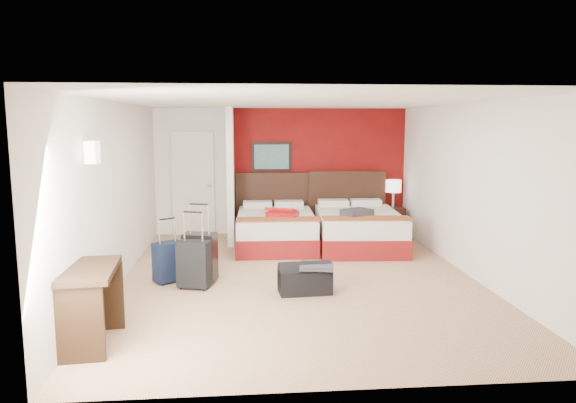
{
  "coord_description": "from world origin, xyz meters",
  "views": [
    {
      "loc": [
        -0.79,
        -7.34,
        2.2
      ],
      "look_at": [
        -0.08,
        0.8,
        1.0
      ],
      "focal_mm": 33.13,
      "sensor_mm": 36.0,
      "label": 1
    }
  ],
  "objects": [
    {
      "name": "table_lamp",
      "position": [
        2.17,
        2.79,
        0.84
      ],
      "size": [
        0.38,
        0.38,
        0.54
      ],
      "primitive_type": "cylinder",
      "rotation": [
        0.0,
        0.0,
        0.3
      ],
      "color": "white",
      "rests_on": "nightstand"
    },
    {
      "name": "suitcase_navy",
      "position": [
        -1.82,
        -0.04,
        0.27
      ],
      "size": [
        0.46,
        0.42,
        0.54
      ],
      "primitive_type": "cube",
      "rotation": [
        0.0,
        0.0,
        0.63
      ],
      "color": "#101A32",
      "rests_on": "ground"
    },
    {
      "name": "red_suitcase_open",
      "position": [
        -0.09,
        1.93,
        0.64
      ],
      "size": [
        0.74,
        0.85,
        0.09
      ],
      "primitive_type": "cube",
      "rotation": [
        0.0,
        0.0,
        -0.38
      ],
      "color": "#A50E0F",
      "rests_on": "bed_left"
    },
    {
      "name": "red_accent_panel",
      "position": [
        0.75,
        3.23,
        1.25
      ],
      "size": [
        3.5,
        0.04,
        2.5
      ],
      "primitive_type": "cube",
      "color": "maroon",
      "rests_on": "ground"
    },
    {
      "name": "nightstand",
      "position": [
        2.17,
        2.79,
        0.28
      ],
      "size": [
        0.43,
        0.43,
        0.56
      ],
      "primitive_type": "cube",
      "rotation": [
        0.0,
        0.0,
        0.07
      ],
      "color": "black",
      "rests_on": "ground"
    },
    {
      "name": "jacket_draped",
      "position": [
        0.17,
        -0.71,
        0.37
      ],
      "size": [
        0.49,
        0.44,
        0.06
      ],
      "primitive_type": "cube",
      "rotation": [
        0.0,
        0.0,
        -0.18
      ],
      "color": "#37373C",
      "rests_on": "duffel_bag"
    },
    {
      "name": "entry_door",
      "position": [
        -1.75,
        3.2,
        1.02
      ],
      "size": [
        0.82,
        0.06,
        2.05
      ],
      "primitive_type": "cube",
      "color": "silver",
      "rests_on": "ground"
    },
    {
      "name": "suitcase_charcoal",
      "position": [
        -1.44,
        -0.33,
        0.31
      ],
      "size": [
        0.47,
        0.36,
        0.62
      ],
      "primitive_type": "cube",
      "rotation": [
        0.0,
        0.0,
        -0.28
      ],
      "color": "black",
      "rests_on": "ground"
    },
    {
      "name": "desk",
      "position": [
        -2.29,
        -2.12,
        0.4
      ],
      "size": [
        0.56,
        1.0,
        0.8
      ],
      "primitive_type": "cube",
      "rotation": [
        0.0,
        0.0,
        0.09
      ],
      "color": "black",
      "rests_on": "ground"
    },
    {
      "name": "bed_left",
      "position": [
        -0.19,
        2.03,
        0.3
      ],
      "size": [
        1.44,
        2.02,
        0.59
      ],
      "primitive_type": "cube",
      "rotation": [
        0.0,
        0.0,
        -0.03
      ],
      "color": "white",
      "rests_on": "ground"
    },
    {
      "name": "duffel_bag",
      "position": [
        0.02,
        -0.66,
        0.17
      ],
      "size": [
        0.71,
        0.42,
        0.34
      ],
      "primitive_type": "cube",
      "rotation": [
        0.0,
        0.0,
        0.08
      ],
      "color": "black",
      "rests_on": "ground"
    },
    {
      "name": "partition_wall",
      "position": [
        -1.0,
        2.61,
        1.25
      ],
      "size": [
        0.12,
        1.2,
        2.5
      ],
      "primitive_type": "cube",
      "color": "silver",
      "rests_on": "ground"
    },
    {
      "name": "ground",
      "position": [
        0.0,
        0.0,
        0.0
      ],
      "size": [
        6.5,
        6.5,
        0.0
      ],
      "primitive_type": "plane",
      "color": "tan",
      "rests_on": "ground"
    },
    {
      "name": "suitcase_black",
      "position": [
        -1.38,
        -0.06,
        0.33
      ],
      "size": [
        0.5,
        0.38,
        0.66
      ],
      "primitive_type": "cube",
      "rotation": [
        0.0,
        0.0,
        -0.25
      ],
      "color": "black",
      "rests_on": "ground"
    },
    {
      "name": "room_walls",
      "position": [
        -1.4,
        1.42,
        1.26
      ],
      "size": [
        5.02,
        6.52,
        2.5
      ],
      "color": "white",
      "rests_on": "ground"
    },
    {
      "name": "bed_right",
      "position": [
        1.29,
        1.87,
        0.31
      ],
      "size": [
        1.59,
        2.17,
        0.62
      ],
      "primitive_type": "cube",
      "rotation": [
        0.0,
        0.0,
        -0.07
      ],
      "color": "white",
      "rests_on": "ground"
    },
    {
      "name": "jacket_bundle",
      "position": [
        1.19,
        1.57,
        0.68
      ],
      "size": [
        0.59,
        0.55,
        0.11
      ],
      "primitive_type": "cube",
      "rotation": [
        0.0,
        0.0,
        0.47
      ],
      "color": "#3A3A3F",
      "rests_on": "bed_right"
    }
  ]
}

